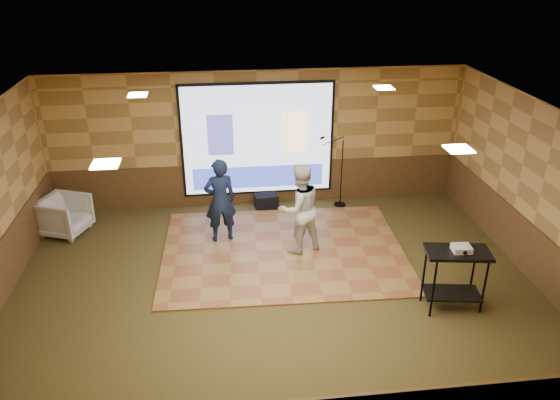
{
  "coord_description": "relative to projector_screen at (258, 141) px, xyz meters",
  "views": [
    {
      "loc": [
        -0.85,
        -7.77,
        5.35
      ],
      "look_at": [
        0.17,
        0.77,
        1.3
      ],
      "focal_mm": 35.0,
      "sensor_mm": 36.0,
      "label": 1
    }
  ],
  "objects": [
    {
      "name": "downlight_ne",
      "position": [
        2.2,
        -1.64,
        1.5
      ],
      "size": [
        0.32,
        0.32,
        0.02
      ],
      "primitive_type": "cube",
      "color": "#FAE7BB",
      "rests_on": "room_shell"
    },
    {
      "name": "projector_screen",
      "position": [
        0.0,
        0.0,
        0.0
      ],
      "size": [
        3.32,
        0.06,
        2.52
      ],
      "color": "black",
      "rests_on": "room_shell"
    },
    {
      "name": "projector",
      "position": [
        2.8,
        -4.3,
        -0.39
      ],
      "size": [
        0.3,
        0.25,
        0.09
      ],
      "primitive_type": "cube",
      "rotation": [
        0.0,
        0.0,
        -0.06
      ],
      "color": "silver",
      "rests_on": "av_table"
    },
    {
      "name": "duffel_bag",
      "position": [
        0.14,
        -0.27,
        -1.32
      ],
      "size": [
        0.54,
        0.4,
        0.31
      ],
      "primitive_type": "cube",
      "rotation": [
        0.0,
        0.0,
        0.14
      ],
      "color": "black",
      "rests_on": "ground"
    },
    {
      "name": "wainscot_back",
      "position": [
        0.0,
        0.04,
        -1.0
      ],
      "size": [
        9.0,
        0.04,
        0.95
      ],
      "primitive_type": "cube",
      "color": "#4B2B19",
      "rests_on": "ground"
    },
    {
      "name": "mic_stand",
      "position": [
        1.75,
        -0.34,
        -0.98
      ],
      "size": [
        0.65,
        0.26,
        1.65
      ],
      "rotation": [
        0.0,
        0.0,
        -0.04
      ],
      "color": "black",
      "rests_on": "ground"
    },
    {
      "name": "wainscot_right",
      "position": [
        4.48,
        -3.44,
        -1.0
      ],
      "size": [
        0.04,
        7.0,
        0.95
      ],
      "primitive_type": "cube",
      "color": "#4B2B19",
      "rests_on": "ground"
    },
    {
      "name": "player_left",
      "position": [
        -0.87,
        -1.65,
        -0.6
      ],
      "size": [
        0.68,
        0.51,
        1.69
      ],
      "primitive_type": "imported",
      "rotation": [
        0.0,
        0.0,
        3.33
      ],
      "color": "#121D39",
      "rests_on": "dance_floor"
    },
    {
      "name": "ground",
      "position": [
        0.0,
        -3.44,
        -1.47
      ],
      "size": [
        9.0,
        9.0,
        0.0
      ],
      "primitive_type": "plane",
      "color": "#2C3518",
      "rests_on": "ground"
    },
    {
      "name": "downlight_nw",
      "position": [
        -2.2,
        -1.64,
        1.5
      ],
      "size": [
        0.32,
        0.32,
        0.02
      ],
      "primitive_type": "cube",
      "color": "#FAE7BB",
      "rests_on": "room_shell"
    },
    {
      "name": "player_right",
      "position": [
        0.58,
        -2.25,
        -0.57
      ],
      "size": [
        1.02,
        0.91,
        1.75
      ],
      "primitive_type": "imported",
      "rotation": [
        0.0,
        0.0,
        3.49
      ],
      "color": "beige",
      "rests_on": "dance_floor"
    },
    {
      "name": "dance_floor",
      "position": [
        0.29,
        -2.22,
        -1.46
      ],
      "size": [
        4.66,
        3.61,
        0.03
      ],
      "primitive_type": "cube",
      "rotation": [
        0.0,
        0.0,
        -0.03
      ],
      "color": "olive",
      "rests_on": "ground"
    },
    {
      "name": "downlight_se",
      "position": [
        2.2,
        -4.94,
        1.5
      ],
      "size": [
        0.32,
        0.32,
        0.02
      ],
      "primitive_type": "cube",
      "color": "#FAE7BB",
      "rests_on": "room_shell"
    },
    {
      "name": "banquet_chair",
      "position": [
        -4.0,
        -0.96,
        -1.08
      ],
      "size": [
        1.11,
        1.09,
        0.78
      ],
      "primitive_type": "imported",
      "rotation": [
        0.0,
        0.0,
        1.19
      ],
      "color": "gray",
      "rests_on": "ground"
    },
    {
      "name": "downlight_sw",
      "position": [
        -2.2,
        -4.94,
        1.5
      ],
      "size": [
        0.32,
        0.32,
        0.02
      ],
      "primitive_type": "cube",
      "color": "#FAE7BB",
      "rests_on": "room_shell"
    },
    {
      "name": "av_table",
      "position": [
        2.76,
        -4.29,
        -0.73
      ],
      "size": [
        0.99,
        0.52,
        1.04
      ],
      "rotation": [
        0.0,
        0.0,
        -0.15
      ],
      "color": "black",
      "rests_on": "ground"
    },
    {
      "name": "room_shell",
      "position": [
        0.0,
        -3.44,
        0.62
      ],
      "size": [
        9.04,
        7.04,
        3.02
      ],
      "color": "tan",
      "rests_on": "ground"
    }
  ]
}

